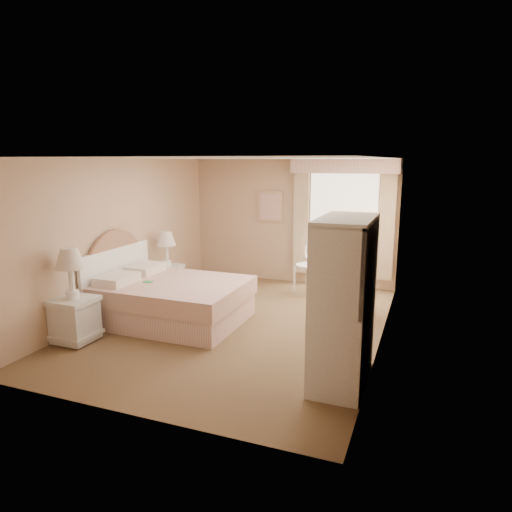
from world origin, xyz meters
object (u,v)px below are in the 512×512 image
at_px(bed, 167,298).
at_px(round_table, 354,278).
at_px(armoire, 344,316).
at_px(cafe_chair, 311,261).
at_px(nightstand_far, 167,272).
at_px(nightstand_near, 74,308).

distance_m(bed, round_table, 3.18).
height_order(bed, armoire, armoire).
relative_size(round_table, cafe_chair, 0.71).
bearing_deg(round_table, cafe_chair, 147.61).
height_order(nightstand_far, round_table, nightstand_far).
height_order(bed, nightstand_far, bed).
xyz_separation_m(nightstand_near, armoire, (3.65, 0.17, 0.29)).
distance_m(nightstand_near, cafe_chair, 4.35).
height_order(nightstand_near, round_table, nightstand_near).
xyz_separation_m(round_table, cafe_chair, (-0.91, 0.58, 0.11)).
xyz_separation_m(bed, nightstand_far, (-0.72, 1.18, 0.09)).
distance_m(round_table, cafe_chair, 1.08).
distance_m(nightstand_far, armoire, 4.29).
distance_m(nightstand_far, round_table, 3.39).
relative_size(nightstand_far, round_table, 1.64).
distance_m(nightstand_near, armoire, 3.67).
relative_size(nightstand_far, cafe_chair, 1.16).
xyz_separation_m(nightstand_near, cafe_chair, (2.41, 3.62, 0.10)).
xyz_separation_m(nightstand_near, round_table, (3.32, 3.04, -0.01)).
xyz_separation_m(round_table, armoire, (0.33, -2.87, 0.30)).
bearing_deg(bed, nightstand_far, 121.48).
height_order(bed, cafe_chair, bed).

